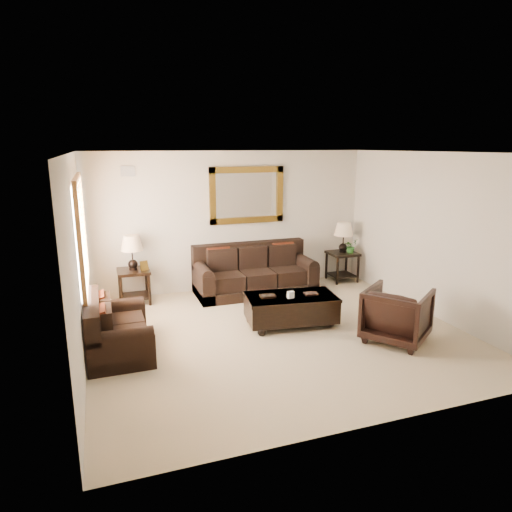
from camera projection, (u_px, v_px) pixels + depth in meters
name	position (u px, v px, depth m)	size (l,w,h in m)	color
room	(279.00, 247.00, 6.64)	(5.51, 5.01, 2.71)	tan
window	(82.00, 234.00, 6.56)	(0.07, 1.96, 1.66)	white
mirror	(247.00, 195.00, 8.89)	(1.50, 0.06, 1.10)	#533B10
air_vent	(128.00, 171.00, 8.07)	(0.25, 0.02, 0.18)	#999999
sofa	(254.00, 275.00, 8.86)	(2.28, 0.99, 0.93)	black
loveseat	(115.00, 332.00, 6.28)	(0.84, 1.41, 0.79)	black
end_table_left	(133.00, 259.00, 8.14)	(0.57, 0.57, 1.25)	black
end_table_right	(343.00, 243.00, 9.51)	(0.56, 0.56, 1.24)	black
coffee_table	(291.00, 306.00, 7.25)	(1.51, 0.95, 0.60)	black
armchair	(397.00, 312.00, 6.62)	(0.85, 0.80, 0.87)	black
potted_plant	(351.00, 247.00, 9.47)	(0.26, 0.29, 0.23)	#22521C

